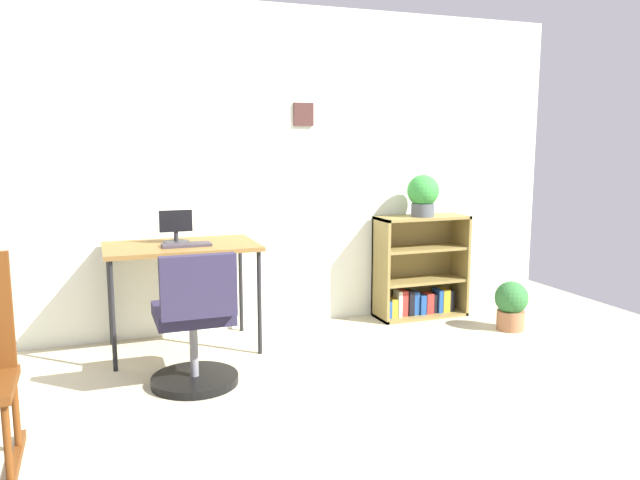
# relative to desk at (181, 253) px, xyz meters

# --- Properties ---
(ground_plane) EXTENTS (6.24, 6.24, 0.00)m
(ground_plane) POSITION_rel_desk_xyz_m (0.62, -1.75, -0.69)
(ground_plane) COLOR #B1A98A
(wall_back) EXTENTS (5.20, 0.12, 2.47)m
(wall_back) POSITION_rel_desk_xyz_m (0.62, 0.40, 0.54)
(wall_back) COLOR silver
(wall_back) RESTS_ON ground_plane
(desk) EXTENTS (1.03, 0.64, 0.75)m
(desk) POSITION_rel_desk_xyz_m (0.00, 0.00, 0.00)
(desk) COLOR brown
(desk) RESTS_ON ground_plane
(monitor) EXTENTS (0.22, 0.18, 0.23)m
(monitor) POSITION_rel_desk_xyz_m (-0.02, 0.08, 0.16)
(monitor) COLOR #262628
(monitor) RESTS_ON desk
(keyboard) EXTENTS (0.32, 0.14, 0.02)m
(keyboard) POSITION_rel_desk_xyz_m (0.02, -0.09, 0.07)
(keyboard) COLOR #353036
(keyboard) RESTS_ON desk
(office_chair) EXTENTS (0.52, 0.55, 0.83)m
(office_chair) POSITION_rel_desk_xyz_m (-0.03, -0.73, -0.34)
(office_chair) COLOR black
(office_chair) RESTS_ON ground_plane
(bookshelf_low) EXTENTS (0.76, 0.30, 0.84)m
(bookshelf_low) POSITION_rel_desk_xyz_m (1.97, 0.21, -0.33)
(bookshelf_low) COLOR olive
(bookshelf_low) RESTS_ON ground_plane
(potted_plant_on_shelf) EXTENTS (0.26, 0.26, 0.34)m
(potted_plant_on_shelf) POSITION_rel_desk_xyz_m (1.96, 0.15, 0.34)
(potted_plant_on_shelf) COLOR #474C51
(potted_plant_on_shelf) RESTS_ON bookshelf_low
(potted_plant_floor) EXTENTS (0.26, 0.26, 0.38)m
(potted_plant_floor) POSITION_rel_desk_xyz_m (2.44, -0.41, -0.49)
(potted_plant_floor) COLOR #9E6642
(potted_plant_floor) RESTS_ON ground_plane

